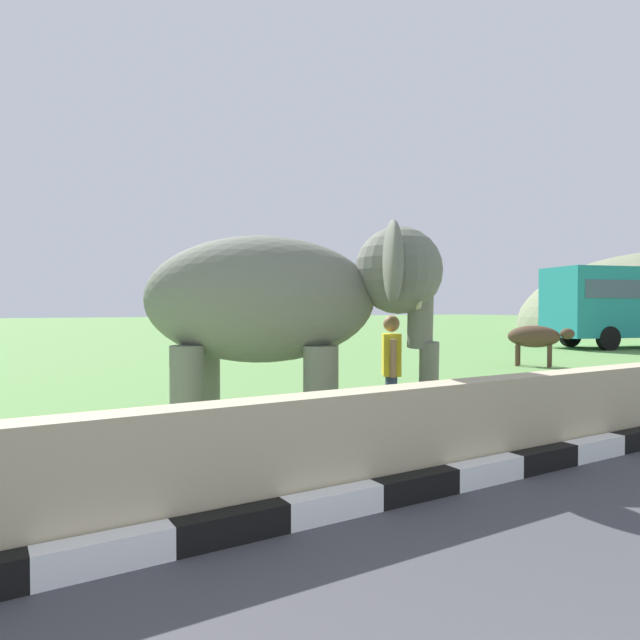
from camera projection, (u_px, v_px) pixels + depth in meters
The scene contains 5 objects.
striped_curb at pixel (172, 540), 3.97m from camera, with size 16.20×0.20×0.24m.
barrier_parapet at pixel (404, 438), 5.44m from camera, with size 28.00×0.36×1.00m, color tan.
elephant at pixel (286, 302), 7.53m from camera, with size 3.95×3.57×2.84m.
person_handler at pixel (391, 368), 7.83m from camera, with size 0.43×0.60×1.66m.
cow_near at pixel (535, 337), 16.91m from camera, with size 1.39×1.81×1.23m.
Camera 1 is at (-1.50, 0.20, 1.76)m, focal length 31.61 mm.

